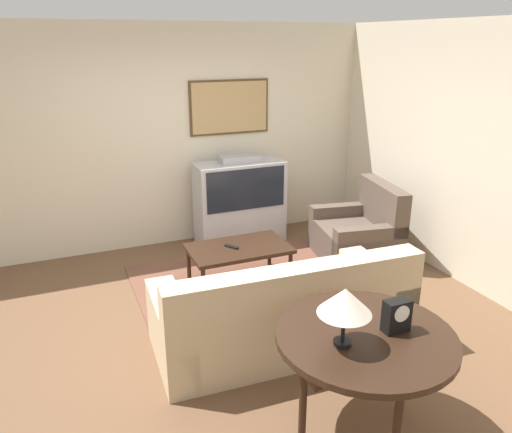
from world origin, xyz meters
name	(u,v)px	position (x,y,z in m)	size (l,w,h in m)	color
ground_plane	(228,319)	(0.00, 0.00, 0.00)	(12.00, 12.00, 0.00)	brown
wall_back	(168,138)	(0.01, 2.13, 1.35)	(12.00, 0.10, 2.70)	beige
wall_right	(462,155)	(2.63, 0.00, 1.35)	(0.06, 12.00, 2.70)	beige
area_rug	(247,283)	(0.44, 0.61, 0.01)	(2.33, 1.84, 0.01)	brown
tv	(240,202)	(0.81, 1.76, 0.54)	(1.12, 0.46, 1.15)	#B7B7BC
couch	(283,315)	(0.30, -0.58, 0.30)	(2.16, 1.04, 0.87)	#CCB289
armchair	(359,235)	(1.91, 0.70, 0.30)	(0.99, 1.10, 0.92)	brown
coffee_table	(239,250)	(0.37, 0.65, 0.39)	(1.06, 0.64, 0.43)	black
console_table	(365,343)	(0.32, -1.70, 0.70)	(1.13, 1.13, 0.77)	black
table_lamp	(345,302)	(0.12, -1.74, 1.06)	(0.32, 0.32, 0.37)	black
mantel_clock	(397,316)	(0.51, -1.74, 0.88)	(0.17, 0.10, 0.21)	black
remote	(232,247)	(0.29, 0.66, 0.44)	(0.12, 0.16, 0.02)	black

